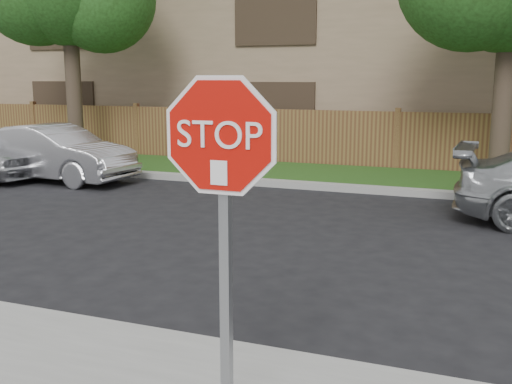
% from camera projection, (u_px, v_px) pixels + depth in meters
% --- Properties ---
extents(ground, '(90.00, 90.00, 0.00)m').
position_uv_depth(ground, '(221.00, 348.00, 5.60)').
color(ground, black).
rests_on(ground, ground).
extents(far_curb, '(70.00, 0.30, 0.15)m').
position_uv_depth(far_curb, '(374.00, 190.00, 13.06)').
color(far_curb, gray).
rests_on(far_curb, ground).
extents(grass_strip, '(70.00, 3.00, 0.12)m').
position_uv_depth(grass_strip, '(386.00, 179.00, 14.58)').
color(grass_strip, '#1E4714').
rests_on(grass_strip, ground).
extents(fence, '(70.00, 0.12, 1.60)m').
position_uv_depth(fence, '(397.00, 142.00, 15.90)').
color(fence, '#56321E').
rests_on(fence, ground).
extents(apartment_building, '(35.20, 9.20, 7.20)m').
position_uv_depth(apartment_building, '(423.00, 46.00, 20.52)').
color(apartment_building, '#856E52').
rests_on(apartment_building, ground).
extents(stop_sign, '(1.01, 0.13, 2.55)m').
position_uv_depth(stop_sign, '(222.00, 188.00, 3.65)').
color(stop_sign, gray).
rests_on(stop_sign, sidewalk_near).
extents(sedan_left, '(4.25, 1.81, 1.36)m').
position_uv_depth(sedan_left, '(55.00, 153.00, 14.50)').
color(sedan_left, '#BBBCC1').
rests_on(sedan_left, ground).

